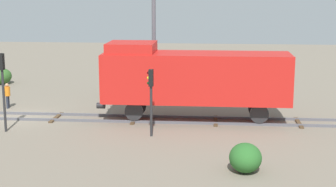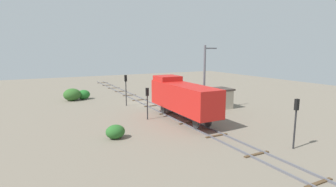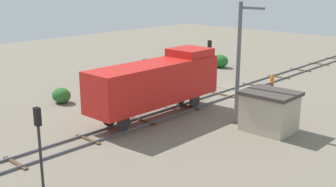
% 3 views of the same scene
% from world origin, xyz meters
% --- Properties ---
extents(ground_plane, '(90.00, 90.00, 0.00)m').
position_xyz_m(ground_plane, '(0.00, 0.00, 0.00)').
color(ground_plane, '#756B5B').
extents(railway_track, '(2.40, 59.21, 0.16)m').
position_xyz_m(railway_track, '(0.00, 0.00, 0.07)').
color(railway_track, '#595960').
rests_on(railway_track, ground).
extents(locomotive, '(2.90, 11.60, 4.60)m').
position_xyz_m(locomotive, '(0.00, 10.93, 2.77)').
color(locomotive, red).
rests_on(locomotive, railway_track).
extents(traffic_signal_near, '(0.32, 0.34, 4.42)m').
position_xyz_m(traffic_signal_near, '(3.20, 0.55, 3.06)').
color(traffic_signal_near, '#262628').
rests_on(traffic_signal_near, ground).
extents(traffic_signal_mid, '(0.32, 0.34, 3.68)m').
position_xyz_m(traffic_signal_mid, '(3.40, 8.82, 2.57)').
color(traffic_signal_mid, '#262628').
rests_on(traffic_signal_mid, ground).
extents(worker_near_track, '(0.38, 0.38, 1.70)m').
position_xyz_m(worker_near_track, '(-2.40, -1.57, 1.00)').
color(worker_near_track, '#262B38').
rests_on(worker_near_track, ground).
extents(worker_by_signal, '(0.38, 0.38, 1.70)m').
position_xyz_m(worker_by_signal, '(-4.20, 6.64, 1.00)').
color(worker_by_signal, '#262B38').
rests_on(worker_by_signal, ground).
extents(catenary_mast, '(1.94, 0.28, 8.52)m').
position_xyz_m(catenary_mast, '(-5.06, 8.02, 4.51)').
color(catenary_mast, '#595960').
rests_on(catenary_mast, ground).
extents(relay_hut, '(3.50, 2.90, 2.74)m').
position_xyz_m(relay_hut, '(-7.50, 7.83, 1.39)').
color(relay_hut, '#B2A893').
rests_on(relay_hut, ground).
extents(bush_mid, '(1.82, 1.49, 1.32)m').
position_xyz_m(bush_mid, '(-11.00, -5.51, 0.66)').
color(bush_mid, '#315E26').
rests_on(bush_mid, ground).
extents(bush_back, '(1.75, 1.43, 1.27)m').
position_xyz_m(bush_back, '(8.55, 13.60, 0.64)').
color(bush_back, '#286026').
rests_on(bush_back, ground).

